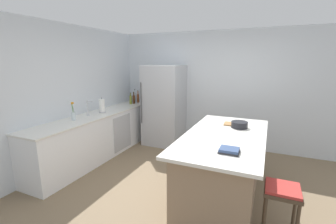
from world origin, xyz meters
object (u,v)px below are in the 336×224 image
Objects in this scene: cutting_board at (234,124)px; soda_bottle at (135,98)px; refrigerator at (164,105)px; olive_oil_bottle at (131,100)px; syrup_bottle at (134,99)px; mixing_bowl at (239,125)px; vinegar_bottle at (138,98)px; kitchen_island at (223,165)px; paper_towel_roll at (102,106)px; sink_faucet at (88,108)px; flower_vase at (73,114)px; cookbook_stack at (229,150)px; bar_stool at (282,197)px.

soda_bottle is at bearing 155.57° from cutting_board.
olive_oil_bottle is (-0.86, -0.10, 0.09)m from refrigerator.
cutting_board is at bearing -22.87° from syrup_bottle.
vinegar_bottle is at bearing 152.11° from mixing_bowl.
kitchen_island is at bearing -107.35° from mixing_bowl.
refrigerator reaches higher than syrup_bottle.
cutting_board is (2.63, 0.05, -0.10)m from paper_towel_roll.
flower_vase is (0.01, -0.38, -0.04)m from sink_faucet.
soda_bottle is at bearing 173.90° from refrigerator.
refrigerator is 5.60× the size of flower_vase.
flower_vase is 1.09× the size of vinegar_bottle.
vinegar_bottle is 1.35× the size of cookbook_stack.
refrigerator is at bearing 135.73° from kitchen_island.
refrigerator reaches higher than bar_stool.
vinegar_bottle is 0.90× the size of soda_bottle.
olive_oil_bottle is 1.25× the size of cookbook_stack.
syrup_bottle is 1.03× the size of olive_oil_bottle.
soda_bottle reaches higher than olive_oil_bottle.
bar_stool is at bearing -35.21° from syrup_bottle.
refrigerator is 6.38× the size of syrup_bottle.
olive_oil_bottle is at bearing 87.21° from sink_faucet.
sink_faucet is 1.48m from syrup_bottle.
mixing_bowl is (-0.60, 1.08, 0.45)m from bar_stool.
bar_stool is at bearing -60.54° from cutting_board.
bar_stool is 1.95× the size of flower_vase.
refrigerator is 2.23m from mixing_bowl.
refrigerator is at bearing 63.84° from flower_vase.
sink_faucet is 1.03× the size of syrup_bottle.
cookbook_stack is at bearing 178.90° from bar_stool.
soda_bottle is 1.50× the size of cookbook_stack.
kitchen_island is 3.06m from olive_oil_bottle.
sink_faucet is 1.57m from soda_bottle.
sink_faucet is 1.33× the size of cookbook_stack.
soda_bottle is (0.01, 1.23, -0.00)m from paper_towel_roll.
cutting_board is at bearing -31.91° from refrigerator.
paper_towel_roll reaches higher than syrup_bottle.
bar_stool is 2.15× the size of sink_faucet.
sink_faucet is at bearing -92.57° from soda_bottle.
paper_towel_roll is 1.03× the size of vinegar_bottle.
syrup_bottle is 0.86× the size of cutting_board.
olive_oil_bottle reaches higher than cookbook_stack.
flower_vase reaches higher than paper_towel_roll.
paper_towel_roll is (-0.87, -1.14, 0.11)m from refrigerator.
bar_stool is 4.01m from olive_oil_bottle.
flower_vase reaches higher than sink_faucet.
olive_oil_bottle is (-0.04, -0.28, -0.01)m from vinegar_bottle.
kitchen_island is 2.71m from sink_faucet.
mixing_bowl is at bearing 12.75° from flower_vase.
refrigerator is at bearing 136.59° from bar_stool.
paper_towel_roll is at bearing 156.99° from cookbook_stack.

